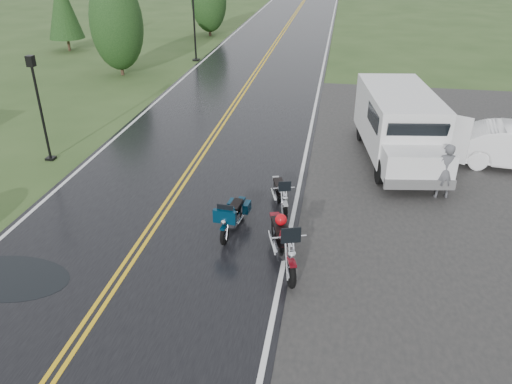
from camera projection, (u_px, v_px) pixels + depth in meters
The scene contains 12 objects.
ground at pixel (135, 254), 12.76m from camera, with size 120.00×120.00×0.00m, color #2D471E.
road at pixel (223, 122), 21.49m from camera, with size 8.00×100.00×0.04m, color black.
motorcycle_red at pixel (291, 262), 11.21m from camera, with size 0.90×2.49×1.47m, color #5D0A12, non-canonical shape.
motorcycle_teal at pixel (224, 227), 12.84m from camera, with size 0.69×1.90×1.12m, color #052338, non-canonical shape.
motorcycle_silver at pixel (285, 204), 13.92m from camera, with size 0.71×1.94×1.15m, color #999BA0, non-canonical shape.
van_white at pixel (384, 149), 15.73m from camera, with size 2.34×6.23×2.45m, color silver, non-canonical shape.
person_at_van at pixel (445, 172), 15.05m from camera, with size 0.64×0.42×1.76m, color #515156.
lamp_post_near_left at pixel (41, 109), 17.17m from camera, with size 0.32×0.32×3.76m, color black, non-canonical shape.
lamp_post_far_left at pixel (194, 22), 30.69m from camera, with size 0.41×0.41×4.78m, color black, non-canonical shape.
tree_left_mid at pixel (118, 34), 27.59m from camera, with size 2.91×2.91×4.54m, color #1E3D19, non-canonical shape.
tree_left_far at pixel (209, 8), 38.43m from camera, with size 2.71×2.71×4.17m, color #1E3D19, non-canonical shape.
pine_left_far at pixel (64, 14), 33.31m from camera, with size 2.33×2.33×4.86m, color #1E3D19, non-canonical shape.
Camera 1 is at (4.80, -9.91, 7.33)m, focal length 35.00 mm.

